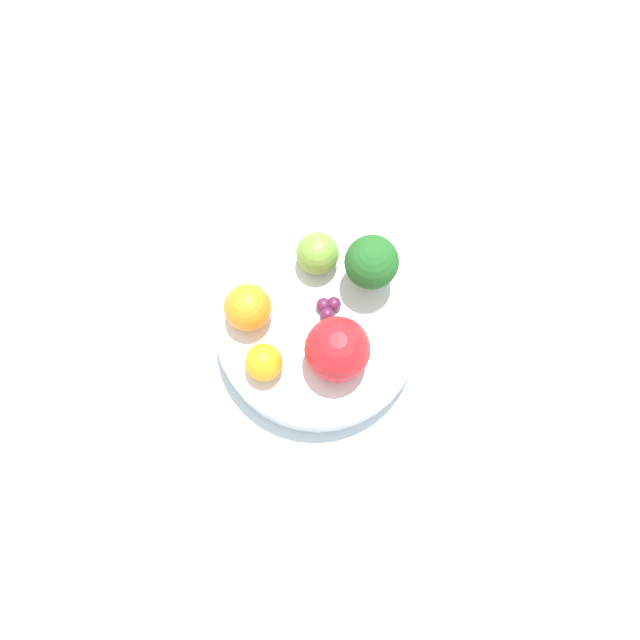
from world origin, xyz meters
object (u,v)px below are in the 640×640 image
(grape_cluster, at_px, (330,308))
(apple_red, at_px, (315,253))
(bowl, at_px, (320,329))
(orange_front, at_px, (250,307))
(apple_green, at_px, (339,349))
(orange_back, at_px, (266,362))
(broccoli, at_px, (373,263))

(grape_cluster, bearing_deg, apple_red, -164.95)
(bowl, bearing_deg, apple_red, -176.44)
(bowl, xyz_separation_m, apple_red, (-0.07, -0.00, 0.04))
(apple_red, bearing_deg, orange_front, -48.05)
(orange_front, xyz_separation_m, grape_cluster, (-0.00, 0.08, -0.02))
(apple_green, height_order, orange_back, apple_green)
(bowl, bearing_deg, broccoli, 132.54)
(bowl, xyz_separation_m, broccoli, (-0.05, 0.05, 0.06))
(bowl, height_order, apple_green, apple_green)
(broccoli, height_order, apple_green, broccoli)
(bowl, xyz_separation_m, orange_front, (-0.01, -0.07, 0.04))
(apple_green, xyz_separation_m, orange_back, (0.01, -0.07, -0.01))
(broccoli, xyz_separation_m, apple_red, (-0.02, -0.06, -0.02))
(bowl, distance_m, orange_front, 0.08)
(apple_red, relative_size, orange_back, 1.19)
(apple_red, xyz_separation_m, apple_green, (0.10, 0.02, 0.01))
(broccoli, height_order, apple_red, broccoli)
(broccoli, xyz_separation_m, orange_front, (0.04, -0.12, -0.02))
(bowl, height_order, broccoli, broccoli)
(apple_red, height_order, grape_cluster, apple_red)
(apple_red, height_order, orange_front, orange_front)
(orange_back, distance_m, grape_cluster, 0.09)
(apple_green, bearing_deg, bowl, -154.02)
(orange_front, distance_m, orange_back, 0.06)
(orange_back, relative_size, grape_cluster, 1.42)
(orange_front, xyz_separation_m, orange_back, (0.05, 0.02, -0.01))
(broccoli, relative_size, grape_cluster, 2.64)
(orange_front, bearing_deg, bowl, 82.59)
(broccoli, bearing_deg, grape_cluster, -50.96)
(broccoli, distance_m, orange_front, 0.13)
(bowl, relative_size, orange_front, 4.44)
(orange_back, height_order, grape_cluster, orange_back)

